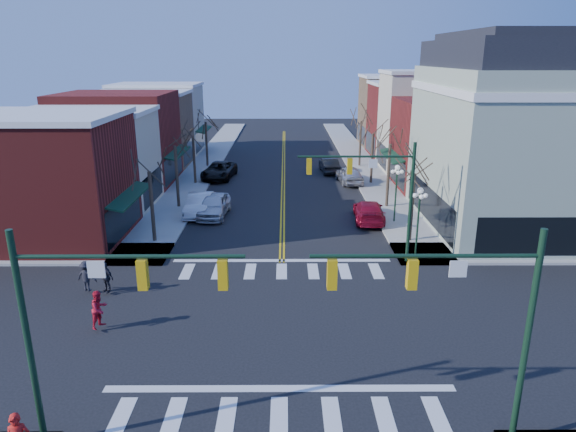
{
  "coord_description": "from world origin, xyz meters",
  "views": [
    {
      "loc": [
        0.23,
        -20.78,
        11.79
      ],
      "look_at": [
        0.37,
        7.82,
        2.8
      ],
      "focal_mm": 32.0,
      "sensor_mm": 36.0,
      "label": 1
    }
  ],
  "objects_px": {
    "lamppost_midblock": "(396,184)",
    "car_left_near": "(214,205)",
    "pedestrian_dark_a": "(106,277)",
    "pedestrian_dark_b": "(86,276)",
    "car_right_mid": "(349,175)",
    "pedestrian_red_b": "(99,309)",
    "car_left_mid": "(200,205)",
    "car_right_near": "(369,211)",
    "car_right_far": "(329,165)",
    "victorian_corner": "(522,133)",
    "lamppost_corner": "(419,210)",
    "car_left_far": "(219,171)"
  },
  "relations": [
    {
      "from": "car_left_near",
      "to": "car_right_near",
      "type": "height_order",
      "value": "car_left_near"
    },
    {
      "from": "victorian_corner",
      "to": "car_left_near",
      "type": "xyz_separation_m",
      "value": [
        -21.74,
        2.27,
        -5.8
      ]
    },
    {
      "from": "car_left_far",
      "to": "pedestrian_dark_a",
      "type": "bearing_deg",
      "value": -88.54
    },
    {
      "from": "pedestrian_dark_b",
      "to": "car_left_mid",
      "type": "bearing_deg",
      "value": -91.45
    },
    {
      "from": "car_right_far",
      "to": "pedestrian_dark_a",
      "type": "height_order",
      "value": "pedestrian_dark_a"
    },
    {
      "from": "car_right_near",
      "to": "victorian_corner",
      "type": "bearing_deg",
      "value": 178.36
    },
    {
      "from": "lamppost_corner",
      "to": "pedestrian_red_b",
      "type": "xyz_separation_m",
      "value": [
        -16.25,
        -8.78,
        -1.94
      ]
    },
    {
      "from": "car_left_near",
      "to": "car_left_mid",
      "type": "height_order",
      "value": "car_left_near"
    },
    {
      "from": "car_right_mid",
      "to": "car_right_near",
      "type": "bearing_deg",
      "value": 83.59
    },
    {
      "from": "pedestrian_dark_b",
      "to": "car_right_mid",
      "type": "bearing_deg",
      "value": -111.16
    },
    {
      "from": "lamppost_corner",
      "to": "car_left_far",
      "type": "distance_m",
      "value": 25.54
    },
    {
      "from": "lamppost_corner",
      "to": "pedestrian_dark_a",
      "type": "relative_size",
      "value": 2.69
    },
    {
      "from": "car_left_mid",
      "to": "car_right_mid",
      "type": "height_order",
      "value": "car_right_mid"
    },
    {
      "from": "pedestrian_dark_b",
      "to": "car_left_near",
      "type": "bearing_deg",
      "value": -96.38
    },
    {
      "from": "pedestrian_red_b",
      "to": "car_right_far",
      "type": "bearing_deg",
      "value": 3.56
    },
    {
      "from": "car_left_far",
      "to": "car_left_mid",
      "type": "bearing_deg",
      "value": -82.9
    },
    {
      "from": "car_right_near",
      "to": "car_right_far",
      "type": "xyz_separation_m",
      "value": [
        -1.6,
        16.55,
        0.01
      ]
    },
    {
      "from": "car_right_mid",
      "to": "pedestrian_dark_a",
      "type": "height_order",
      "value": "pedestrian_dark_a"
    },
    {
      "from": "car_right_near",
      "to": "pedestrian_dark_a",
      "type": "distance_m",
      "value": 19.64
    },
    {
      "from": "victorian_corner",
      "to": "lamppost_midblock",
      "type": "height_order",
      "value": "victorian_corner"
    },
    {
      "from": "car_left_near",
      "to": "pedestrian_dark_a",
      "type": "xyz_separation_m",
      "value": [
        -3.74,
        -13.46,
        0.1
      ]
    },
    {
      "from": "pedestrian_dark_b",
      "to": "lamppost_midblock",
      "type": "bearing_deg",
      "value": -134.28
    },
    {
      "from": "car_right_far",
      "to": "lamppost_midblock",
      "type": "bearing_deg",
      "value": 96.65
    },
    {
      "from": "lamppost_midblock",
      "to": "car_left_near",
      "type": "xyz_separation_m",
      "value": [
        -13.44,
        1.77,
        -2.1
      ]
    },
    {
      "from": "car_right_mid",
      "to": "pedestrian_dark_a",
      "type": "relative_size",
      "value": 3.04
    },
    {
      "from": "car_left_near",
      "to": "pedestrian_red_b",
      "type": "distance_m",
      "value": 17.28
    },
    {
      "from": "car_right_far",
      "to": "pedestrian_red_b",
      "type": "bearing_deg",
      "value": 63.72
    },
    {
      "from": "car_left_mid",
      "to": "car_right_near",
      "type": "distance_m",
      "value": 12.9
    },
    {
      "from": "car_right_mid",
      "to": "car_right_far",
      "type": "relative_size",
      "value": 1.06
    },
    {
      "from": "car_left_near",
      "to": "car_left_far",
      "type": "distance_m",
      "value": 12.63
    },
    {
      "from": "car_left_near",
      "to": "car_right_far",
      "type": "bearing_deg",
      "value": 60.97
    },
    {
      "from": "lamppost_midblock",
      "to": "pedestrian_red_b",
      "type": "relative_size",
      "value": 2.48
    },
    {
      "from": "car_left_mid",
      "to": "car_left_far",
      "type": "bearing_deg",
      "value": 91.83
    },
    {
      "from": "car_left_mid",
      "to": "pedestrian_dark_a",
      "type": "relative_size",
      "value": 3.06
    },
    {
      "from": "lamppost_midblock",
      "to": "pedestrian_red_b",
      "type": "xyz_separation_m",
      "value": [
        -16.25,
        -15.28,
        -1.94
      ]
    },
    {
      "from": "car_right_near",
      "to": "lamppost_midblock",
      "type": "bearing_deg",
      "value": 167.99
    },
    {
      "from": "pedestrian_dark_a",
      "to": "pedestrian_dark_b",
      "type": "bearing_deg",
      "value": -158.27
    },
    {
      "from": "car_right_near",
      "to": "car_right_far",
      "type": "height_order",
      "value": "car_right_far"
    },
    {
      "from": "pedestrian_dark_a",
      "to": "car_left_far",
      "type": "bearing_deg",
      "value": 112.87
    },
    {
      "from": "lamppost_midblock",
      "to": "pedestrian_dark_b",
      "type": "xyz_separation_m",
      "value": [
        -18.2,
        -11.57,
        -2.0
      ]
    },
    {
      "from": "car_right_mid",
      "to": "pedestrian_red_b",
      "type": "height_order",
      "value": "pedestrian_red_b"
    },
    {
      "from": "lamppost_corner",
      "to": "car_left_mid",
      "type": "distance_m",
      "value": 17.1
    },
    {
      "from": "car_right_mid",
      "to": "pedestrian_dark_a",
      "type": "distance_m",
      "value": 28.49
    },
    {
      "from": "car_right_mid",
      "to": "car_right_far",
      "type": "height_order",
      "value": "car_right_mid"
    },
    {
      "from": "lamppost_corner",
      "to": "car_left_far",
      "type": "height_order",
      "value": "lamppost_corner"
    },
    {
      "from": "car_left_near",
      "to": "car_left_far",
      "type": "bearing_deg",
      "value": 99.52
    },
    {
      "from": "victorian_corner",
      "to": "car_left_mid",
      "type": "height_order",
      "value": "victorian_corner"
    },
    {
      "from": "car_left_mid",
      "to": "lamppost_corner",
      "type": "bearing_deg",
      "value": -28.77
    },
    {
      "from": "pedestrian_dark_a",
      "to": "pedestrian_dark_b",
      "type": "distance_m",
      "value": 1.03
    },
    {
      "from": "pedestrian_dark_b",
      "to": "car_left_far",
      "type": "bearing_deg",
      "value": -84.64
    }
  ]
}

